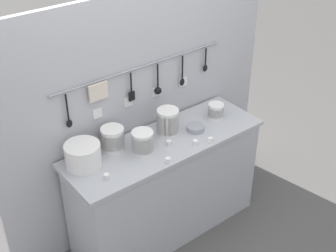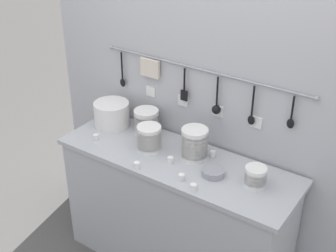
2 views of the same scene
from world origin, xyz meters
name	(u,v)px [view 1 (image 1 of 2)]	position (x,y,z in m)	size (l,w,h in m)	color
ground_plane	(165,227)	(0.00, 0.00, 0.00)	(20.00, 20.00, 0.00)	#514F4C
counter	(165,187)	(0.00, 0.00, 0.43)	(1.54, 0.51, 0.86)	#ADAFB5
back_wall	(141,114)	(0.00, 0.29, 0.95)	(2.34, 0.09, 1.90)	#B2B2B7
bowl_stack_nested_right	(216,111)	(0.51, 0.02, 0.92)	(0.12, 0.12, 0.12)	white
bowl_stack_back_corner	(143,142)	(-0.20, -0.01, 0.94)	(0.15, 0.15, 0.16)	white
bowl_stack_wide_centre	(113,139)	(-0.34, 0.15, 0.94)	(0.16, 0.16, 0.17)	white
bowl_stack_short_front	(168,122)	(0.08, 0.07, 0.96)	(0.16, 0.16, 0.20)	white
plate_stack	(83,155)	(-0.60, 0.11, 0.94)	(0.24, 0.24, 0.17)	white
steel_mixing_bowl	(196,128)	(0.27, -0.02, 0.88)	(0.13, 0.13, 0.04)	#93969E
cup_back_right	(169,143)	(-0.01, -0.06, 0.88)	(0.04, 0.04, 0.04)	white
cup_centre	(195,142)	(0.15, -0.17, 0.88)	(0.04, 0.04, 0.04)	white
cup_front_right	(211,140)	(0.25, -0.21, 0.88)	(0.04, 0.04, 0.04)	white
cup_edge_far	(106,176)	(-0.56, -0.11, 0.88)	(0.04, 0.04, 0.04)	white
cup_by_caddy	(171,123)	(0.17, 0.15, 0.88)	(0.04, 0.04, 0.04)	white
cup_front_left	(168,160)	(-0.14, -0.21, 0.88)	(0.04, 0.04, 0.04)	white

